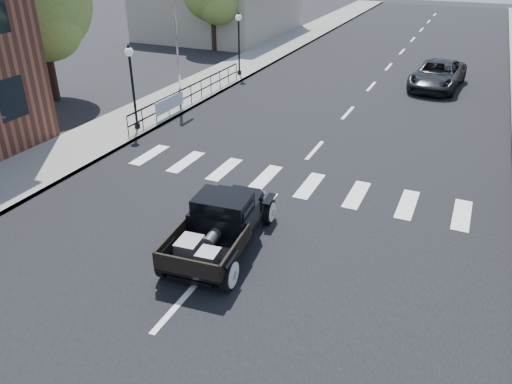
% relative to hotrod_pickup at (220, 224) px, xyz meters
% --- Properties ---
extents(ground, '(120.00, 120.00, 0.00)m').
position_rel_hotrod_pickup_xyz_m(ground, '(0.17, 0.50, -0.76)').
color(ground, black).
rests_on(ground, ground).
extents(road, '(14.00, 80.00, 0.02)m').
position_rel_hotrod_pickup_xyz_m(road, '(0.17, 15.50, -0.75)').
color(road, black).
rests_on(road, ground).
extents(road_markings, '(12.00, 60.00, 0.06)m').
position_rel_hotrod_pickup_xyz_m(road_markings, '(0.17, 10.50, -0.76)').
color(road_markings, silver).
rests_on(road_markings, ground).
extents(sidewalk_left, '(3.00, 80.00, 0.15)m').
position_rel_hotrod_pickup_xyz_m(sidewalk_left, '(-8.33, 15.50, -0.68)').
color(sidewalk_left, gray).
rests_on(sidewalk_left, ground).
extents(low_building_left, '(10.00, 12.00, 5.00)m').
position_rel_hotrod_pickup_xyz_m(low_building_left, '(-14.83, 28.50, 1.74)').
color(low_building_left, '#A09786').
rests_on(low_building_left, ground).
extents(railing, '(0.08, 10.00, 1.00)m').
position_rel_hotrod_pickup_xyz_m(railing, '(-7.13, 10.50, -0.11)').
color(railing, black).
rests_on(railing, sidewalk_left).
extents(banner, '(0.04, 2.20, 0.60)m').
position_rel_hotrod_pickup_xyz_m(banner, '(-7.05, 8.50, -0.31)').
color(banner, silver).
rests_on(banner, sidewalk_left).
extents(lamp_post_b, '(0.36, 0.36, 3.49)m').
position_rel_hotrod_pickup_xyz_m(lamp_post_b, '(-7.43, 6.50, 1.14)').
color(lamp_post_b, black).
rests_on(lamp_post_b, sidewalk_left).
extents(lamp_post_c, '(0.36, 0.36, 3.49)m').
position_rel_hotrod_pickup_xyz_m(lamp_post_c, '(-7.43, 16.50, 1.14)').
color(lamp_post_c, black).
rests_on(lamp_post_c, sidewalk_left).
extents(big_tree_near, '(4.82, 4.82, 7.08)m').
position_rel_hotrod_pickup_xyz_m(big_tree_near, '(-13.83, 8.50, 2.78)').
color(big_tree_near, '#5B7231').
rests_on(big_tree_near, ground).
extents(big_tree_far, '(4.24, 4.24, 6.23)m').
position_rel_hotrod_pickup_xyz_m(big_tree_far, '(-12.33, 22.50, 2.36)').
color(big_tree_far, '#5B7231').
rests_on(big_tree_far, ground).
extents(hotrod_pickup, '(2.43, 4.54, 1.51)m').
position_rel_hotrod_pickup_xyz_m(hotrod_pickup, '(0.00, 0.00, 0.00)').
color(hotrod_pickup, black).
rests_on(hotrod_pickup, ground).
extents(second_car, '(2.81, 5.34, 1.43)m').
position_rel_hotrod_pickup_xyz_m(second_car, '(3.44, 18.72, -0.04)').
color(second_car, black).
rests_on(second_car, ground).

